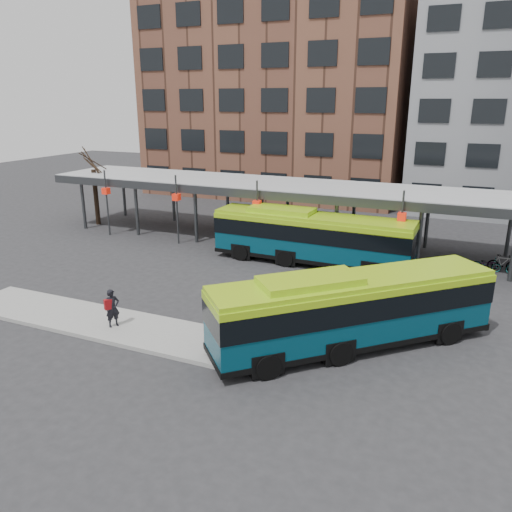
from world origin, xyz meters
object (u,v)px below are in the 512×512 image
Objects in this scene: bus_front at (352,308)px; tree at (96,194)px; bus_rear at (311,236)px; pedestrian at (112,308)px.

tree is at bearing 108.75° from bus_front.
bus_rear is (-4.77, 9.77, 0.05)m from bus_front.
pedestrian is (-5.12, -12.37, -0.70)m from bus_rear.
tree reaches higher than bus_rear.
pedestrian is at bearing 151.67° from bus_front.
bus_front is (23.60, -12.65, -0.74)m from tree.
tree is at bearing 172.64° from bus_rear.
bus_rear reaches higher than bus_front.
bus_front is 10.87m from bus_rear.
tree is 20.56m from pedestrian.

